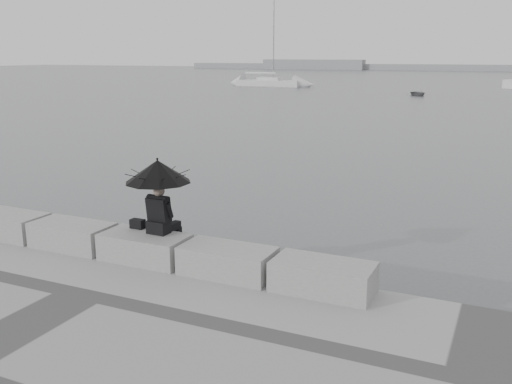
% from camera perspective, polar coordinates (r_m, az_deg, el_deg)
% --- Properties ---
extents(ground, '(360.00, 360.00, 0.00)m').
position_cam_1_polar(ground, '(11.23, -9.52, -8.43)').
color(ground, '#4E5154').
rests_on(ground, ground).
extents(stone_block_far_left, '(1.60, 0.80, 0.50)m').
position_cam_1_polar(stone_block_far_left, '(12.85, -23.48, -3.03)').
color(stone_block_far_left, gray).
rests_on(stone_block_far_left, promenade).
extents(stone_block_left, '(1.60, 0.80, 0.50)m').
position_cam_1_polar(stone_block_left, '(11.67, -17.86, -4.16)').
color(stone_block_left, gray).
rests_on(stone_block_left, promenade).
extents(stone_block_centre, '(1.60, 0.80, 0.50)m').
position_cam_1_polar(stone_block_centre, '(10.63, -11.05, -5.47)').
color(stone_block_centre, gray).
rests_on(stone_block_centre, promenade).
extents(stone_block_right, '(1.60, 0.80, 0.50)m').
position_cam_1_polar(stone_block_right, '(9.77, -2.86, -6.93)').
color(stone_block_right, gray).
rests_on(stone_block_right, promenade).
extents(stone_block_far_right, '(1.60, 0.80, 0.50)m').
position_cam_1_polar(stone_block_far_right, '(9.16, 6.72, -8.46)').
color(stone_block_far_right, gray).
rests_on(stone_block_far_right, promenade).
extents(seated_person, '(1.19, 1.19, 1.39)m').
position_cam_1_polar(seated_person, '(10.34, -9.80, 1.29)').
color(seated_person, black).
rests_on(seated_person, stone_block_centre).
extents(bag, '(0.27, 0.15, 0.17)m').
position_cam_1_polar(bag, '(10.92, -11.76, -3.13)').
color(bag, black).
rests_on(bag, stone_block_centre).
extents(distant_landmass, '(180.00, 8.00, 2.80)m').
position_cam_1_polar(distant_landmass, '(163.70, 20.27, 11.61)').
color(distant_landmass, gray).
rests_on(distant_landmass, ground).
extents(sailboat_left, '(9.22, 2.80, 12.90)m').
position_cam_1_polar(sailboat_left, '(78.85, 1.36, 10.90)').
color(sailboat_left, silver).
rests_on(sailboat_left, ground).
extents(dinghy, '(3.05, 2.52, 0.48)m').
position_cam_1_polar(dinghy, '(62.80, 15.89, 9.48)').
color(dinghy, gray).
rests_on(dinghy, ground).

